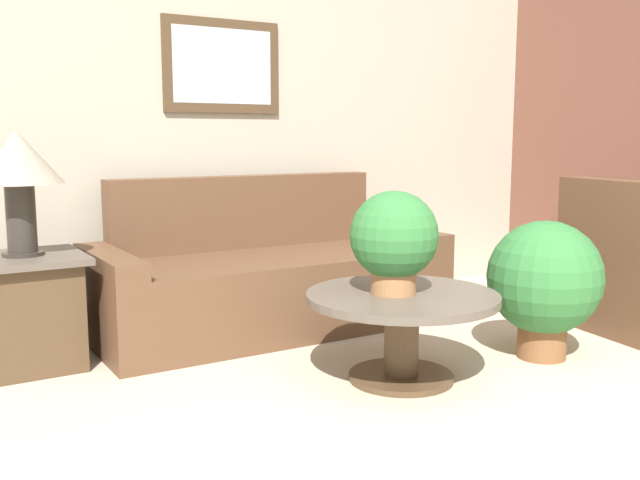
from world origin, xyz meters
name	(u,v)px	position (x,y,z in m)	size (l,w,h in m)	color
wall_back	(248,121)	(0.00, 3.10, 1.31)	(7.05, 0.09, 2.60)	#B2A893
couch_main	(269,280)	(-0.15, 2.53, 0.30)	(2.19, 0.90, 0.94)	brown
coffee_table	(402,317)	(-0.05, 1.31, 0.32)	(0.95, 0.95, 0.44)	#4C3823
side_table	(27,311)	(-1.59, 2.48, 0.30)	(0.58, 0.58, 0.59)	#4C3823
table_lamp	(18,166)	(-1.59, 2.48, 1.05)	(0.45, 0.45, 0.64)	#2D2823
potted_plant_on_table	(394,238)	(-0.09, 1.33, 0.71)	(0.43, 0.43, 0.50)	#9E6B42
potted_plant_floor	(544,281)	(0.83, 1.19, 0.43)	(0.62, 0.62, 0.75)	brown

